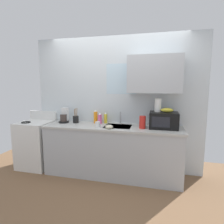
{
  "coord_description": "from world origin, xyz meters",
  "views": [
    {
      "loc": [
        0.75,
        -3.08,
        1.61
      ],
      "look_at": [
        0.0,
        0.0,
        1.15
      ],
      "focal_mm": 29.66,
      "sensor_mm": 36.0,
      "label": 1
    }
  ],
  "objects_px": {
    "coffee_maker": "(64,117)",
    "dish_soap_bottle_pink": "(100,119)",
    "cereal_canister": "(142,122)",
    "dish_soap_bottle_yellow": "(106,118)",
    "mug_white": "(98,124)",
    "utensil_crock": "(76,119)",
    "microwave": "(164,120)",
    "dish_soap_bottle_orange": "(96,117)",
    "paper_towel_roll": "(158,105)",
    "small_bowl": "(109,127)",
    "stove_range": "(36,144)",
    "banana_bunch": "(167,110)"
  },
  "relations": [
    {
      "from": "dish_soap_bottle_orange",
      "to": "coffee_maker",
      "type": "bearing_deg",
      "value": -172.46
    },
    {
      "from": "mug_white",
      "to": "utensil_crock",
      "type": "distance_m",
      "value": 0.58
    },
    {
      "from": "microwave",
      "to": "dish_soap_bottle_orange",
      "type": "bearing_deg",
      "value": 173.54
    },
    {
      "from": "banana_bunch",
      "to": "small_bowl",
      "type": "height_order",
      "value": "banana_bunch"
    },
    {
      "from": "small_bowl",
      "to": "paper_towel_roll",
      "type": "bearing_deg",
      "value": 21.36
    },
    {
      "from": "stove_range",
      "to": "dish_soap_bottle_orange",
      "type": "relative_size",
      "value": 4.24
    },
    {
      "from": "coffee_maker",
      "to": "mug_white",
      "type": "bearing_deg",
      "value": -18.24
    },
    {
      "from": "stove_range",
      "to": "microwave",
      "type": "height_order",
      "value": "microwave"
    },
    {
      "from": "coffee_maker",
      "to": "mug_white",
      "type": "relative_size",
      "value": 2.95
    },
    {
      "from": "coffee_maker",
      "to": "dish_soap_bottle_pink",
      "type": "xyz_separation_m",
      "value": [
        0.7,
        0.04,
        -0.01
      ]
    },
    {
      "from": "dish_soap_bottle_yellow",
      "to": "dish_soap_bottle_pink",
      "type": "bearing_deg",
      "value": -142.35
    },
    {
      "from": "dish_soap_bottle_orange",
      "to": "cereal_canister",
      "type": "xyz_separation_m",
      "value": [
        0.9,
        -0.24,
        -0.02
      ]
    },
    {
      "from": "cereal_canister",
      "to": "dish_soap_bottle_yellow",
      "type": "bearing_deg",
      "value": 159.39
    },
    {
      "from": "dish_soap_bottle_yellow",
      "to": "cereal_canister",
      "type": "relative_size",
      "value": 1.02
    },
    {
      "from": "banana_bunch",
      "to": "dish_soap_bottle_orange",
      "type": "distance_m",
      "value": 1.31
    },
    {
      "from": "banana_bunch",
      "to": "coffee_maker",
      "type": "relative_size",
      "value": 0.71
    },
    {
      "from": "paper_towel_roll",
      "to": "dish_soap_bottle_yellow",
      "type": "height_order",
      "value": "paper_towel_roll"
    },
    {
      "from": "coffee_maker",
      "to": "dish_soap_bottle_yellow",
      "type": "relative_size",
      "value": 1.32
    },
    {
      "from": "stove_range",
      "to": "utensil_crock",
      "type": "xyz_separation_m",
      "value": [
        0.81,
        0.12,
        0.51
      ]
    },
    {
      "from": "microwave",
      "to": "dish_soap_bottle_orange",
      "type": "distance_m",
      "value": 1.24
    },
    {
      "from": "cereal_canister",
      "to": "small_bowl",
      "type": "distance_m",
      "value": 0.55
    },
    {
      "from": "small_bowl",
      "to": "dish_soap_bottle_yellow",
      "type": "bearing_deg",
      "value": 113.4
    },
    {
      "from": "paper_towel_roll",
      "to": "stove_range",
      "type": "bearing_deg",
      "value": -177.62
    },
    {
      "from": "dish_soap_bottle_yellow",
      "to": "stove_range",
      "type": "bearing_deg",
      "value": -171.21
    },
    {
      "from": "dish_soap_bottle_pink",
      "to": "small_bowl",
      "type": "distance_m",
      "value": 0.44
    },
    {
      "from": "dish_soap_bottle_yellow",
      "to": "small_bowl",
      "type": "bearing_deg",
      "value": -66.6
    },
    {
      "from": "dish_soap_bottle_yellow",
      "to": "cereal_canister",
      "type": "distance_m",
      "value": 0.76
    },
    {
      "from": "small_bowl",
      "to": "cereal_canister",
      "type": "bearing_deg",
      "value": 15.88
    },
    {
      "from": "microwave",
      "to": "coffee_maker",
      "type": "distance_m",
      "value": 1.84
    },
    {
      "from": "paper_towel_roll",
      "to": "small_bowl",
      "type": "bearing_deg",
      "value": -158.64
    },
    {
      "from": "cereal_canister",
      "to": "utensil_crock",
      "type": "distance_m",
      "value": 1.28
    },
    {
      "from": "stove_range",
      "to": "banana_bunch",
      "type": "bearing_deg",
      "value": 1.08
    },
    {
      "from": "dish_soap_bottle_yellow",
      "to": "microwave",
      "type": "bearing_deg",
      "value": -9.09
    },
    {
      "from": "cereal_canister",
      "to": "utensil_crock",
      "type": "xyz_separation_m",
      "value": [
        -1.27,
        0.17,
        -0.03
      ]
    },
    {
      "from": "cereal_canister",
      "to": "dish_soap_bottle_pink",
      "type": "bearing_deg",
      "value": 166.16
    },
    {
      "from": "dish_soap_bottle_orange",
      "to": "small_bowl",
      "type": "relative_size",
      "value": 1.96
    },
    {
      "from": "banana_bunch",
      "to": "small_bowl",
      "type": "relative_size",
      "value": 1.54
    },
    {
      "from": "paper_towel_roll",
      "to": "mug_white",
      "type": "height_order",
      "value": "paper_towel_roll"
    },
    {
      "from": "paper_towel_roll",
      "to": "utensil_crock",
      "type": "distance_m",
      "value": 1.54
    },
    {
      "from": "dish_soap_bottle_pink",
      "to": "cereal_canister",
      "type": "xyz_separation_m",
      "value": [
        0.8,
        -0.2,
        0.01
      ]
    },
    {
      "from": "mug_white",
      "to": "small_bowl",
      "type": "distance_m",
      "value": 0.23
    },
    {
      "from": "cereal_canister",
      "to": "dish_soap_bottle_orange",
      "type": "bearing_deg",
      "value": 165.11
    },
    {
      "from": "mug_white",
      "to": "utensil_crock",
      "type": "relative_size",
      "value": 0.33
    },
    {
      "from": "dish_soap_bottle_orange",
      "to": "utensil_crock",
      "type": "height_order",
      "value": "utensil_crock"
    },
    {
      "from": "cereal_canister",
      "to": "small_bowl",
      "type": "xyz_separation_m",
      "value": [
        -0.53,
        -0.15,
        -0.07
      ]
    },
    {
      "from": "dish_soap_bottle_yellow",
      "to": "small_bowl",
      "type": "distance_m",
      "value": 0.46
    },
    {
      "from": "coffee_maker",
      "to": "utensil_crock",
      "type": "height_order",
      "value": "utensil_crock"
    },
    {
      "from": "stove_range",
      "to": "dish_soap_bottle_yellow",
      "type": "xyz_separation_m",
      "value": [
        1.37,
        0.21,
        0.54
      ]
    },
    {
      "from": "utensil_crock",
      "to": "mug_white",
      "type": "bearing_deg",
      "value": -26.4
    },
    {
      "from": "paper_towel_roll",
      "to": "dish_soap_bottle_orange",
      "type": "bearing_deg",
      "value": 175.55
    }
  ]
}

